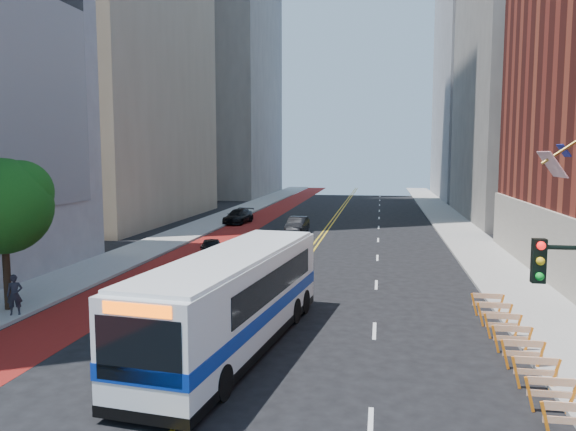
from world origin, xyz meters
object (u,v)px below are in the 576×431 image
Objects in this scene: pedestrian at (15,295)px; transit_bus at (235,298)px; car_a at (212,249)px; car_c at (238,216)px; car_b at (297,225)px; street_tree at (5,202)px.

transit_bus is at bearing -39.56° from pedestrian.
car_c reaches higher than car_a.
street_tree is at bearing -106.77° from car_b.
car_b is 28.73m from pedestrian.
pedestrian is (0.81, -0.79, -3.89)m from street_tree.
car_c is 2.82× the size of pedestrian.
car_a is 13.40m from car_b.
car_b reaches higher than car_a.
car_a is (5.00, 13.96, -4.26)m from street_tree.
car_b is (8.93, 26.77, -4.18)m from street_tree.
transit_bus is at bearing -84.17° from car_b.
transit_bus is at bearing -69.89° from car_c.
street_tree reaches higher than transit_bus.
car_b is at bearing -35.46° from car_c.
pedestrian reaches higher than car_b.
street_tree is 33.19m from car_c.
car_c is (-6.95, 6.10, -0.02)m from car_b.
pedestrian is at bearing -86.17° from car_c.
car_b is at bearing 45.32° from pedestrian.
car_c is at bearing 81.06° from car_a.
car_b is at bearing 101.09° from transit_bus.
transit_bus is at bearing -88.12° from car_a.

